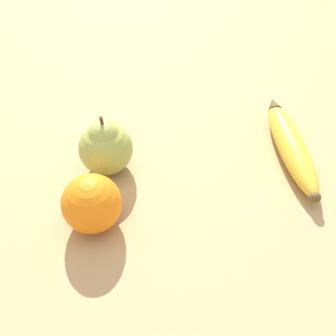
# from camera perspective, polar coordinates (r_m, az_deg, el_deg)

# --- Properties ---
(ground_plane) EXTENTS (3.00, 3.00, 0.00)m
(ground_plane) POSITION_cam_1_polar(r_m,az_deg,el_deg) (0.71, 2.16, 6.37)
(ground_plane) COLOR tan
(banana) EXTENTS (0.20, 0.16, 0.04)m
(banana) POSITION_cam_1_polar(r_m,az_deg,el_deg) (0.66, 17.41, 3.12)
(banana) COLOR gold
(banana) RESTS_ON ground_plane
(orange) EXTENTS (0.08, 0.08, 0.08)m
(orange) POSITION_cam_1_polar(r_m,az_deg,el_deg) (0.53, -11.00, -5.09)
(orange) COLOR orange
(orange) RESTS_ON ground_plane
(pear) EXTENTS (0.08, 0.08, 0.10)m
(pear) POSITION_cam_1_polar(r_m,az_deg,el_deg) (0.60, -9.24, 3.29)
(pear) COLOR #99A84C
(pear) RESTS_ON ground_plane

